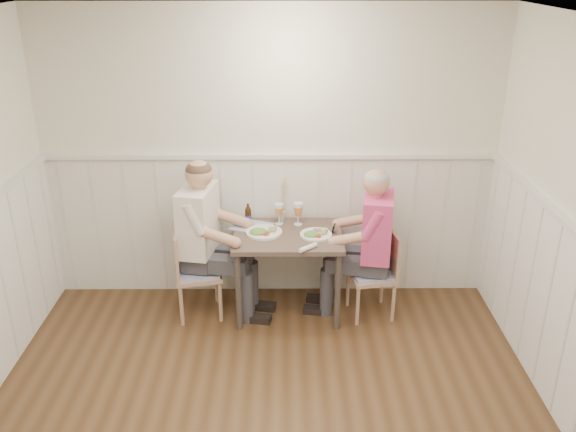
% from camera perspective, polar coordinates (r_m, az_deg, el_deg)
% --- Properties ---
extents(room_shell, '(4.04, 4.54, 2.60)m').
position_cam_1_polar(room_shell, '(3.19, -2.63, -2.93)').
color(room_shell, white).
rests_on(room_shell, ground).
extents(wainscot, '(4.00, 4.49, 1.34)m').
position_cam_1_polar(wainscot, '(4.19, -2.09, -9.04)').
color(wainscot, silver).
rests_on(wainscot, ground).
extents(dining_table, '(0.92, 0.70, 0.75)m').
position_cam_1_polar(dining_table, '(5.22, -0.01, -2.69)').
color(dining_table, '#4B4139').
rests_on(dining_table, ground).
extents(chair_right, '(0.43, 0.43, 0.78)m').
position_cam_1_polar(chair_right, '(5.34, 8.33, -5.04)').
color(chair_right, tan).
rests_on(chair_right, ground).
extents(chair_left, '(0.46, 0.46, 0.82)m').
position_cam_1_polar(chair_left, '(5.32, -8.97, -4.93)').
color(chair_left, tan).
rests_on(chair_left, ground).
extents(man_in_pink, '(0.68, 0.48, 1.36)m').
position_cam_1_polar(man_in_pink, '(5.27, 7.74, -3.58)').
color(man_in_pink, '#3F3F47').
rests_on(man_in_pink, ground).
extents(diner_cream, '(0.72, 0.51, 1.43)m').
position_cam_1_polar(diner_cream, '(5.28, -7.78, -3.18)').
color(diner_cream, '#3F3F47').
rests_on(diner_cream, ground).
extents(plate_man, '(0.27, 0.27, 0.07)m').
position_cam_1_polar(plate_man, '(5.14, 2.55, -1.65)').
color(plate_man, white).
rests_on(plate_man, dining_table).
extents(plate_diner, '(0.31, 0.31, 0.08)m').
position_cam_1_polar(plate_diner, '(5.17, -2.43, -1.43)').
color(plate_diner, white).
rests_on(plate_diner, dining_table).
extents(beer_glass_a, '(0.08, 0.08, 0.21)m').
position_cam_1_polar(beer_glass_a, '(5.30, 0.96, 0.54)').
color(beer_glass_a, silver).
rests_on(beer_glass_a, dining_table).
extents(beer_glass_b, '(0.08, 0.08, 0.19)m').
position_cam_1_polar(beer_glass_b, '(5.31, -0.84, 0.51)').
color(beer_glass_b, silver).
rests_on(beer_glass_b, dining_table).
extents(beer_bottle, '(0.06, 0.06, 0.20)m').
position_cam_1_polar(beer_bottle, '(5.32, -3.75, 0.02)').
color(beer_bottle, black).
rests_on(beer_bottle, dining_table).
extents(rolled_napkin, '(0.16, 0.15, 0.04)m').
position_cam_1_polar(rolled_napkin, '(4.89, 1.88, -2.98)').
color(rolled_napkin, white).
rests_on(rolled_napkin, dining_table).
extents(grass_vase, '(0.05, 0.05, 0.43)m').
position_cam_1_polar(grass_vase, '(5.36, -0.62, 1.47)').
color(grass_vase, silver).
rests_on(grass_vase, dining_table).
extents(gingham_mat, '(0.40, 0.37, 0.01)m').
position_cam_1_polar(gingham_mat, '(5.32, -3.43, -0.97)').
color(gingham_mat, '#5A66AB').
rests_on(gingham_mat, dining_table).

